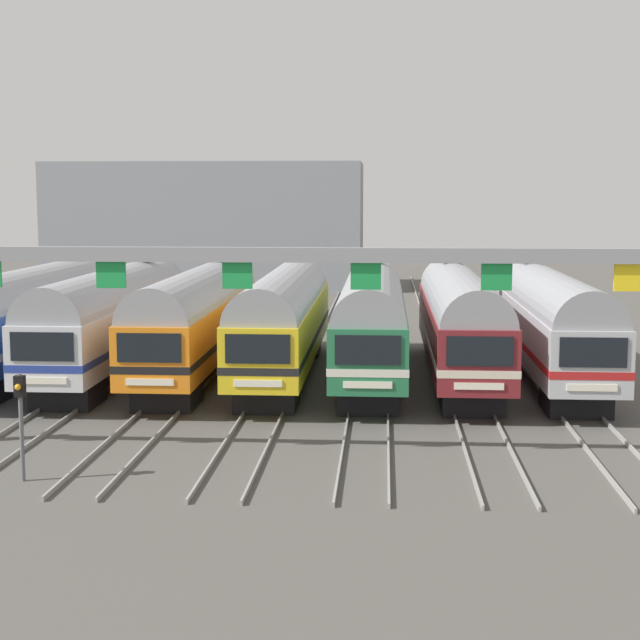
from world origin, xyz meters
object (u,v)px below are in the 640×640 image
(commuter_train_silver, at_px, (113,315))
(yard_signal_mast, at_px, (20,407))
(commuter_train_green, at_px, (371,318))
(commuter_train_maroon, at_px, (460,318))
(commuter_train_stainless, at_px, (549,319))
(catenary_gantry, at_px, (237,283))
(commuter_train_yellow, at_px, (284,317))
(commuter_train_blue, at_px, (28,315))
(commuter_train_orange, at_px, (198,316))

(commuter_train_silver, height_order, yard_signal_mast, commuter_train_silver)
(commuter_train_silver, relative_size, commuter_train_green, 1.00)
(commuter_train_green, distance_m, commuter_train_maroon, 3.83)
(commuter_train_stainless, bearing_deg, catenary_gantry, -130.41)
(commuter_train_yellow, bearing_deg, catenary_gantry, -90.00)
(commuter_train_blue, xyz_separation_m, commuter_train_green, (15.32, 0.00, 0.00))
(commuter_train_stainless, distance_m, catenary_gantry, 17.94)
(commuter_train_silver, relative_size, commuter_train_orange, 1.00)
(catenary_gantry, bearing_deg, commuter_train_silver, 119.58)
(commuter_train_blue, relative_size, commuter_train_maroon, 1.00)
(commuter_train_stainless, distance_m, yard_signal_mast, 23.65)
(commuter_train_orange, xyz_separation_m, commuter_train_maroon, (11.49, 0.00, 0.00))
(commuter_train_yellow, bearing_deg, commuter_train_blue, 180.00)
(commuter_train_green, bearing_deg, catenary_gantry, -105.84)
(commuter_train_silver, bearing_deg, commuter_train_orange, 0.00)
(commuter_train_silver, xyz_separation_m, commuter_train_maroon, (15.32, 0.00, 0.00))
(commuter_train_green, xyz_separation_m, commuter_train_maroon, (3.83, 0.00, 0.00))
(commuter_train_orange, relative_size, commuter_train_green, 1.00)
(commuter_train_blue, height_order, commuter_train_stainless, commuter_train_stainless)
(commuter_train_orange, bearing_deg, commuter_train_maroon, 0.00)
(commuter_train_silver, xyz_separation_m, yard_signal_mast, (1.92, -16.18, -0.55))
(commuter_train_orange, bearing_deg, commuter_train_green, 0.00)
(commuter_train_blue, bearing_deg, commuter_train_green, 0.02)
(commuter_train_green, relative_size, yard_signal_mast, 5.88)
(commuter_train_silver, xyz_separation_m, commuter_train_yellow, (7.66, -0.00, -0.00))
(commuter_train_blue, xyz_separation_m, commuter_train_yellow, (11.49, 0.00, 0.00))
(commuter_train_maroon, xyz_separation_m, catenary_gantry, (-7.66, -13.50, 2.72))
(commuter_train_silver, relative_size, commuter_train_maroon, 1.00)
(catenary_gantry, bearing_deg, yard_signal_mast, -155.00)
(commuter_train_blue, height_order, yard_signal_mast, commuter_train_blue)
(commuter_train_orange, height_order, commuter_train_green, same)
(commuter_train_blue, height_order, commuter_train_yellow, same)
(commuter_train_blue, height_order, commuter_train_silver, commuter_train_silver)
(commuter_train_blue, xyz_separation_m, commuter_train_orange, (7.66, 0.00, 0.00))
(yard_signal_mast, bearing_deg, commuter_train_silver, 96.75)
(commuter_train_stainless, bearing_deg, yard_signal_mast, -136.82)
(commuter_train_blue, bearing_deg, commuter_train_yellow, 0.00)
(commuter_train_green, distance_m, yard_signal_mast, 18.81)
(yard_signal_mast, bearing_deg, commuter_train_blue, 109.56)
(commuter_train_green, bearing_deg, yard_signal_mast, -120.63)
(commuter_train_blue, distance_m, commuter_train_stainless, 22.99)
(commuter_train_blue, bearing_deg, commuter_train_silver, 0.07)
(commuter_train_yellow, xyz_separation_m, yard_signal_mast, (-5.75, -16.17, -0.54))
(commuter_train_silver, relative_size, yard_signal_mast, 5.88)
(commuter_train_green, height_order, yard_signal_mast, commuter_train_green)
(commuter_train_blue, distance_m, yard_signal_mast, 17.17)
(commuter_train_blue, xyz_separation_m, commuter_train_maroon, (19.16, 0.00, 0.00))
(commuter_train_green, bearing_deg, commuter_train_maroon, 0.00)
(commuter_train_blue, relative_size, commuter_train_silver, 1.00)
(commuter_train_stainless, height_order, catenary_gantry, catenary_gantry)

